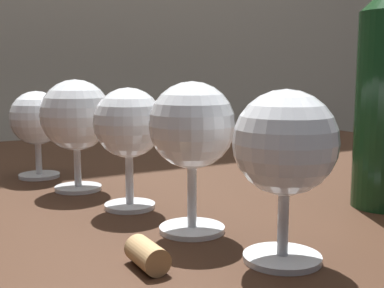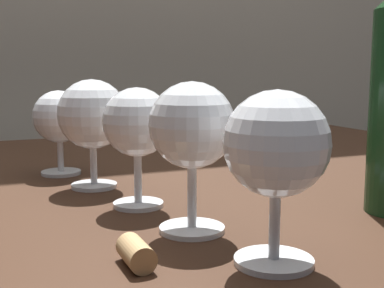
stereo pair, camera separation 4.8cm
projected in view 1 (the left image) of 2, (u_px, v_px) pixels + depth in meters
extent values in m
cube|color=#382114|center=(118.00, 189.00, 0.73)|extent=(1.42, 0.97, 0.03)
cylinder|color=#382114|center=(282.00, 254.00, 1.45)|extent=(0.06, 0.06, 0.68)
cylinder|color=white|center=(282.00, 258.00, 0.42)|extent=(0.06, 0.06, 0.00)
cylinder|color=white|center=(283.00, 216.00, 0.41)|extent=(0.01, 0.01, 0.07)
sphere|color=white|center=(285.00, 142.00, 0.40)|extent=(0.08, 0.08, 0.08)
ellipsoid|color=maroon|center=(285.00, 149.00, 0.40)|extent=(0.07, 0.07, 0.03)
cylinder|color=white|center=(192.00, 229.00, 0.49)|extent=(0.06, 0.06, 0.00)
cylinder|color=white|center=(192.00, 190.00, 0.49)|extent=(0.01, 0.01, 0.07)
sphere|color=white|center=(192.00, 125.00, 0.48)|extent=(0.08, 0.08, 0.08)
ellipsoid|color=pink|center=(192.00, 123.00, 0.48)|extent=(0.07, 0.07, 0.04)
cylinder|color=white|center=(130.00, 206.00, 0.57)|extent=(0.06, 0.06, 0.00)
cylinder|color=white|center=(129.00, 175.00, 0.57)|extent=(0.01, 0.01, 0.07)
sphere|color=white|center=(128.00, 123.00, 0.56)|extent=(0.08, 0.08, 0.08)
cylinder|color=white|center=(78.00, 188.00, 0.66)|extent=(0.06, 0.06, 0.00)
cylinder|color=white|center=(77.00, 162.00, 0.66)|extent=(0.01, 0.01, 0.06)
sphere|color=white|center=(76.00, 115.00, 0.65)|extent=(0.09, 0.09, 0.09)
ellipsoid|color=beige|center=(76.00, 113.00, 0.65)|extent=(0.08, 0.08, 0.04)
cylinder|color=white|center=(39.00, 175.00, 0.74)|extent=(0.06, 0.06, 0.00)
cylinder|color=white|center=(38.00, 155.00, 0.73)|extent=(0.01, 0.01, 0.06)
sphere|color=white|center=(37.00, 118.00, 0.73)|extent=(0.08, 0.08, 0.08)
ellipsoid|color=#380711|center=(37.00, 122.00, 0.73)|extent=(0.07, 0.07, 0.02)
cylinder|color=tan|center=(147.00, 255.00, 0.40)|extent=(0.02, 0.04, 0.02)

